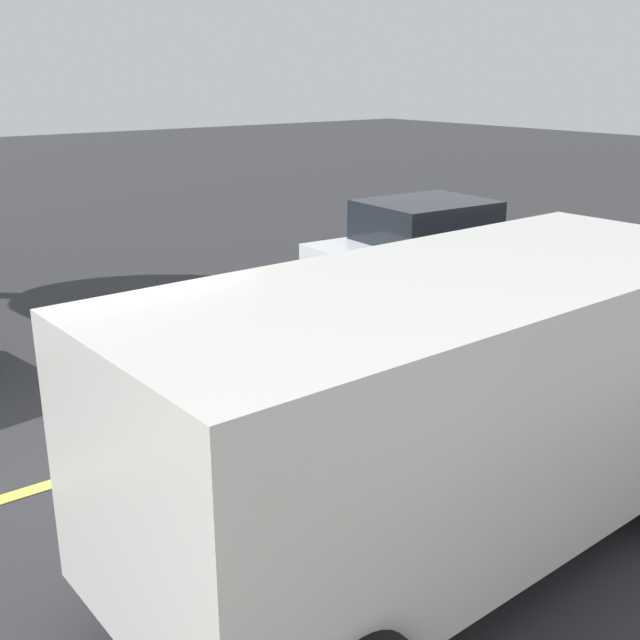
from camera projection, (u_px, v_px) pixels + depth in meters
ground_plane at (86, 474)px, 7.06m from camera, size 80.00×80.00×0.00m
lane_marking_centre at (341, 394)px, 8.78m from camera, size 28.00×0.16×0.01m
white_van at (455, 396)px, 5.59m from camera, size 5.26×2.39×2.20m
car_white_mid_road at (431, 248)px, 12.44m from camera, size 4.14×2.18×1.58m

